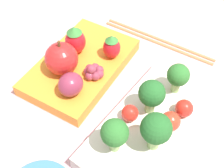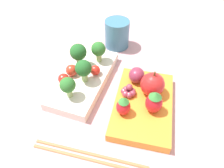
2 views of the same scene
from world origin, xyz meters
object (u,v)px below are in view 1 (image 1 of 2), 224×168
(broccoli_floret_1, at_px, (153,93))
(strawberry_1, at_px, (75,40))
(grape_cluster, at_px, (94,72))
(cherry_tomato_2, at_px, (170,121))
(plum, at_px, (71,84))
(bento_box_savoury, at_px, (149,125))
(bento_box_fruit, at_px, (81,66))
(cherry_tomato_1, at_px, (184,108))
(chopsticks_pair, at_px, (158,40))
(strawberry_0, at_px, (112,47))
(cherry_tomato_0, at_px, (130,113))
(broccoli_floret_0, at_px, (178,76))
(broccoli_floret_3, at_px, (156,129))
(apple, at_px, (62,59))
(broccoli_floret_2, at_px, (115,134))

(broccoli_floret_1, height_order, strawberry_1, broccoli_floret_1)
(broccoli_floret_1, distance_m, grape_cluster, 0.11)
(broccoli_floret_1, distance_m, cherry_tomato_2, 0.04)
(plum, bearing_deg, bento_box_savoury, 102.30)
(bento_box_fruit, bearing_deg, broccoli_floret_1, 85.45)
(cherry_tomato_1, bearing_deg, broccoli_floret_1, -62.68)
(bento_box_savoury, relative_size, grape_cluster, 6.64)
(chopsticks_pair, bearing_deg, strawberry_0, -17.39)
(cherry_tomato_0, bearing_deg, bento_box_savoury, 118.68)
(strawberry_0, distance_m, grape_cluster, 0.05)
(broccoli_floret_1, relative_size, chopsticks_pair, 0.26)
(bento_box_fruit, distance_m, cherry_tomato_2, 0.18)
(plum, bearing_deg, strawberry_1, -142.93)
(strawberry_1, height_order, plum, strawberry_1)
(broccoli_floret_1, relative_size, strawberry_1, 1.09)
(cherry_tomato_2, bearing_deg, cherry_tomato_0, -67.74)
(cherry_tomato_0, bearing_deg, broccoli_floret_0, 163.50)
(chopsticks_pair, bearing_deg, plum, -9.26)
(strawberry_0, relative_size, chopsticks_pair, 0.20)
(strawberry_1, bearing_deg, chopsticks_pair, 145.91)
(broccoli_floret_3, distance_m, grape_cluster, 0.15)
(cherry_tomato_2, bearing_deg, bento_box_savoury, -74.10)
(bento_box_savoury, distance_m, chopsticks_pair, 0.19)
(bento_box_fruit, distance_m, broccoli_floret_0, 0.16)
(cherry_tomato_2, bearing_deg, broccoli_floret_1, -104.98)
(cherry_tomato_2, height_order, plum, plum)
(broccoli_floret_1, height_order, chopsticks_pair, broccoli_floret_1)
(bento_box_savoury, bearing_deg, apple, -89.56)
(broccoli_floret_0, relative_size, chopsticks_pair, 0.23)
(cherry_tomato_0, bearing_deg, broccoli_floret_2, 12.43)
(strawberry_1, xyz_separation_m, chopsticks_pair, (-0.12, 0.08, -0.04))
(cherry_tomato_0, bearing_deg, chopsticks_pair, -160.48)
(broccoli_floret_2, distance_m, grape_cluster, 0.13)
(bento_box_savoury, xyz_separation_m, apple, (0.00, -0.16, 0.03))
(cherry_tomato_1, distance_m, apple, 0.19)
(bento_box_fruit, xyz_separation_m, broccoli_floret_0, (-0.04, 0.15, 0.04))
(broccoli_floret_1, relative_size, plum, 1.46)
(broccoli_floret_1, relative_size, broccoli_floret_2, 1.04)
(plum, relative_size, grape_cluster, 1.16)
(cherry_tomato_0, height_order, apple, apple)
(cherry_tomato_0, height_order, chopsticks_pair, cherry_tomato_0)
(broccoli_floret_0, relative_size, strawberry_1, 0.97)
(bento_box_fruit, bearing_deg, plum, 29.74)
(broccoli_floret_2, relative_size, chopsticks_pair, 0.25)
(bento_box_savoury, height_order, grape_cluster, grape_cluster)
(broccoli_floret_2, bearing_deg, broccoli_floret_3, 131.12)
(cherry_tomato_1, distance_m, strawberry_1, 0.20)
(broccoli_floret_0, distance_m, strawberry_1, 0.17)
(broccoli_floret_1, relative_size, apple, 0.93)
(broccoli_floret_1, height_order, cherry_tomato_2, broccoli_floret_1)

